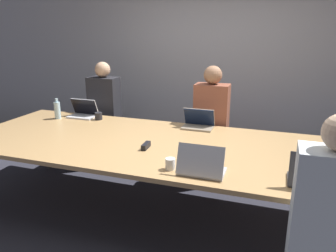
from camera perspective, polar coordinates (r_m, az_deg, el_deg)
name	(u,v)px	position (r m, az deg, el deg)	size (l,w,h in m)	color
ground_plane	(169,214)	(3.51, 0.23, -15.10)	(24.00, 24.00, 0.00)	#2D2D38
curtain_wall	(214,60)	(4.99, 7.95, 11.34)	(12.00, 0.06, 2.80)	#ADADB2
conference_table	(169,149)	(3.19, 0.24, -3.95)	(4.24, 1.52, 0.77)	tan
laptop_far_left	(83,112)	(4.28, -14.51, 2.45)	(0.35, 0.23, 0.23)	silver
person_far_left	(105,116)	(4.60, -10.89, 1.78)	(0.40, 0.24, 1.42)	#2D2D38
cup_far_left	(98,116)	(4.10, -12.01, 1.70)	(0.09, 0.09, 0.09)	#232328
bottle_far_left	(57,110)	(4.27, -18.72, 2.66)	(0.07, 0.07, 0.25)	#ADD1E0
laptop_near_midright	(201,166)	(2.52, 5.81, -6.95)	(0.36, 0.25, 0.25)	#B7B7BC
cup_near_midright	(170,164)	(2.60, 0.41, -6.62)	(0.08, 0.08, 0.09)	white
laptop_far_center	(198,122)	(3.69, 5.31, 0.65)	(0.34, 0.22, 0.22)	gray
person_far_center	(211,127)	(4.00, 7.48, -0.16)	(0.40, 0.24, 1.44)	#2D2D38
laptop_near_right	(313,177)	(2.54, 23.89, -8.08)	(0.33, 0.26, 0.26)	#333338
person_near_right	(325,237)	(2.19, 25.69, -17.00)	(0.40, 0.24, 1.42)	#2D2D38
stapler	(146,146)	(3.06, -3.86, -3.45)	(0.05, 0.15, 0.05)	black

